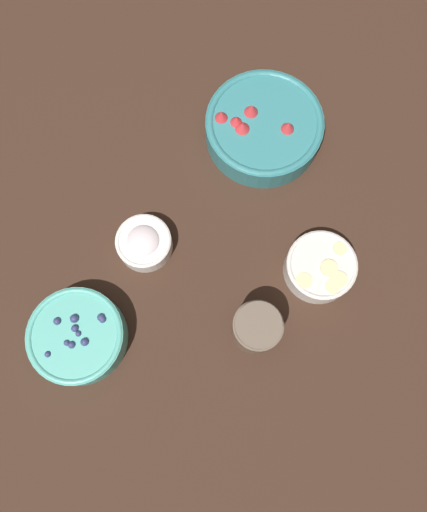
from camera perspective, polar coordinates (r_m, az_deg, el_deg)
ground_plane at (r=0.97m, az=-1.10°, el=1.95°), size 4.00×4.00×0.00m
bowl_strawberries at (r=1.03m, az=5.73°, el=14.46°), size 0.23×0.23×0.08m
bowl_blueberries at (r=0.93m, az=-15.29°, el=-8.85°), size 0.17×0.17×0.07m
bowl_bananas at (r=0.95m, az=12.11°, el=-1.26°), size 0.13×0.13×0.05m
bowl_cream at (r=0.95m, az=-7.94°, el=1.52°), size 0.10×0.10×0.05m
jar_chocolate at (r=0.90m, az=4.92°, el=-8.19°), size 0.09×0.09×0.09m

